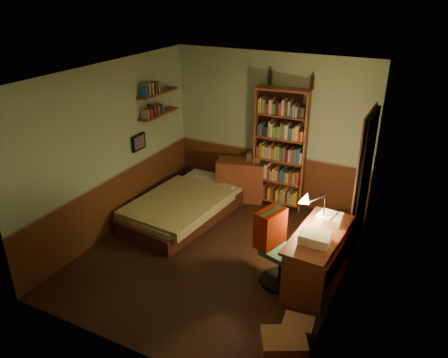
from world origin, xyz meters
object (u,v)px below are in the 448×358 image
at_px(office_chair, 282,252).
at_px(dresser, 241,180).
at_px(bed, 185,198).
at_px(bookshelf, 280,150).
at_px(cardboard_box_a, 283,349).
at_px(mini_stereo, 254,157).
at_px(desk, 317,256).
at_px(cardboard_box_b, 298,329).
at_px(desk_lamp, 325,204).

bearing_deg(office_chair, dresser, 144.21).
height_order(bed, office_chair, office_chair).
xyz_separation_m(bookshelf, cardboard_box_a, (1.29, -3.27, -0.87)).
height_order(mini_stereo, cardboard_box_a, mini_stereo).
bearing_deg(desk, cardboard_box_b, -80.38).
bearing_deg(cardboard_box_b, mini_stereo, 121.65).
relative_size(desk, cardboard_box_a, 2.96).
bearing_deg(office_chair, bed, 171.83).
bearing_deg(cardboard_box_a, bookshelf, 111.56).
bearing_deg(cardboard_box_b, desk, 96.17).
bearing_deg(office_chair, bookshelf, 128.68).
relative_size(office_chair, cardboard_box_a, 2.13).
relative_size(dresser, cardboard_box_b, 2.51).
height_order(bookshelf, office_chair, bookshelf).
bearing_deg(desk, mini_stereo, 136.35).
distance_m(dresser, cardboard_box_a, 3.74).
distance_m(mini_stereo, cardboard_box_b, 3.49).
height_order(bed, desk, desk).
height_order(dresser, office_chair, office_chair).
bearing_deg(bookshelf, desk, -62.03).
distance_m(cardboard_box_a, cardboard_box_b, 0.40).
distance_m(desk, office_chair, 0.50).
relative_size(desk_lamp, cardboard_box_b, 1.59).
relative_size(bookshelf, desk, 1.55).
height_order(bed, bookshelf, bookshelf).
bearing_deg(desk_lamp, bookshelf, 136.82).
xyz_separation_m(desk_lamp, office_chair, (-0.36, -0.56, -0.50)).
distance_m(dresser, office_chair, 2.45).
bearing_deg(cardboard_box_a, desk_lamp, 94.06).
height_order(dresser, mini_stereo, mini_stereo).
bearing_deg(cardboard_box_b, dresser, 125.55).
distance_m(desk, cardboard_box_a, 1.52).
distance_m(desk_lamp, cardboard_box_a, 1.97).
bearing_deg(desk_lamp, cardboard_box_b, -74.98).
height_order(office_chair, cardboard_box_b, office_chair).
relative_size(dresser, bookshelf, 0.40).
xyz_separation_m(dresser, cardboard_box_a, (1.96, -3.18, -0.20)).
bearing_deg(bed, bookshelf, 48.50).
relative_size(mini_stereo, office_chair, 0.25).
xyz_separation_m(bookshelf, cardboard_box_b, (1.32, -2.87, -0.92)).
bearing_deg(bed, cardboard_box_a, -33.22).
distance_m(dresser, cardboard_box_b, 3.44).
relative_size(desk, cardboard_box_b, 4.03).
bearing_deg(desk, cardboard_box_a, -83.12).
relative_size(bed, desk, 1.63).
relative_size(bookshelf, cardboard_box_b, 6.24).
height_order(mini_stereo, bookshelf, bookshelf).
xyz_separation_m(mini_stereo, cardboard_box_b, (1.80, -2.91, -0.69)).
xyz_separation_m(bookshelf, desk_lamp, (1.16, -1.48, -0.06)).
distance_m(desk, desk_lamp, 0.68).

